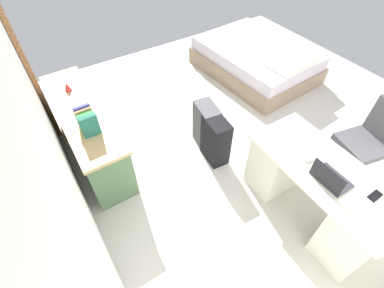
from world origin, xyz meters
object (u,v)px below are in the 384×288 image
(laptop, at_px, (330,178))
(suitcase_spare_grey, at_px, (206,126))
(office_chair, at_px, (365,146))
(cell_phone_near_laptop, at_px, (375,196))
(desk, at_px, (315,191))
(computer_mouse, at_px, (309,159))
(bed, at_px, (256,60))
(suitcase_black, at_px, (215,140))
(figurine_small, at_px, (67,87))
(credenza, at_px, (88,132))

(laptop, bearing_deg, suitcase_spare_grey, 8.18)
(office_chair, relative_size, cell_phone_near_laptop, 6.91)
(suitcase_spare_grey, bearing_deg, desk, -158.59)
(laptop, xyz_separation_m, computer_mouse, (0.26, -0.05, -0.03))
(bed, distance_m, suitcase_black, 2.10)
(office_chair, xyz_separation_m, computer_mouse, (0.07, 0.98, 0.33))
(office_chair, distance_m, bed, 2.31)
(computer_mouse, distance_m, figurine_small, 2.77)
(desk, distance_m, cell_phone_near_laptop, 0.54)
(credenza, xyz_separation_m, laptop, (-2.14, -1.52, 0.42))
(suitcase_black, height_order, figurine_small, figurine_small)
(computer_mouse, bearing_deg, suitcase_black, 18.51)
(suitcase_black, distance_m, figurine_small, 1.87)
(suitcase_spare_grey, bearing_deg, credenza, 72.62)
(credenza, bearing_deg, desk, -141.65)
(cell_phone_near_laptop, bearing_deg, suitcase_spare_grey, 12.37)
(desk, xyz_separation_m, computer_mouse, (0.17, 0.06, 0.36))
(bed, bearing_deg, figurine_small, 88.19)
(desk, distance_m, bed, 2.73)
(desk, bearing_deg, cell_phone_near_laptop, -165.53)
(figurine_small, bearing_deg, suitcase_black, -136.01)
(computer_mouse, bearing_deg, credenza, 40.86)
(suitcase_black, distance_m, laptop, 1.36)
(bed, distance_m, laptop, 2.90)
(bed, xyz_separation_m, laptop, (-2.45, 1.46, 0.54))
(figurine_small, bearing_deg, computer_mouse, -145.66)
(office_chair, distance_m, credenza, 3.21)
(suitcase_spare_grey, relative_size, computer_mouse, 6.15)
(bed, xyz_separation_m, cell_phone_near_laptop, (-2.76, 1.25, 0.49))
(desk, xyz_separation_m, credenza, (2.05, 1.62, -0.02))
(cell_phone_near_laptop, xyz_separation_m, figurine_small, (2.85, 1.73, 0.04))
(desk, relative_size, cell_phone_near_laptop, 10.68)
(computer_mouse, distance_m, cell_phone_near_laptop, 0.59)
(office_chair, height_order, credenza, office_chair)
(desk, height_order, cell_phone_near_laptop, cell_phone_near_laptop)
(desk, relative_size, bed, 0.73)
(office_chair, xyz_separation_m, suitcase_black, (1.06, 1.29, -0.11))
(office_chair, height_order, cell_phone_near_laptop, office_chair)
(desk, distance_m, computer_mouse, 0.41)
(computer_mouse, xyz_separation_m, cell_phone_near_laptop, (-0.57, -0.16, -0.01))
(cell_phone_near_laptop, height_order, figurine_small, figurine_small)
(laptop, height_order, cell_phone_near_laptop, laptop)
(bed, distance_m, cell_phone_near_laptop, 3.07)
(figurine_small, bearing_deg, suitcase_spare_grey, -128.61)
(computer_mouse, bearing_deg, figurine_small, 35.49)
(bed, relative_size, computer_mouse, 19.87)
(laptop, relative_size, computer_mouse, 3.14)
(desk, height_order, figurine_small, figurine_small)
(desk, xyz_separation_m, suitcase_spare_grey, (1.42, 0.33, -0.07))
(suitcase_black, bearing_deg, office_chair, -123.91)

